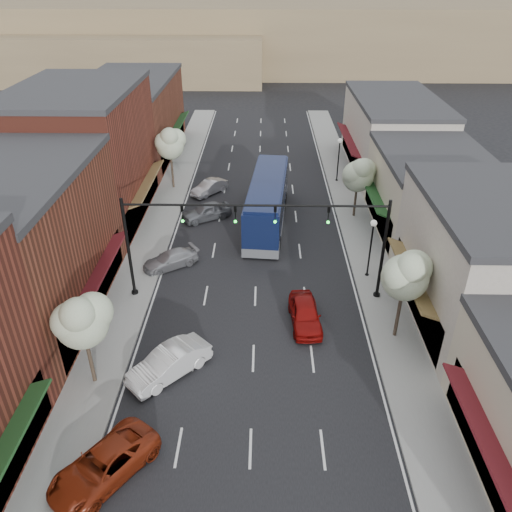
{
  "coord_description": "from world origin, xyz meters",
  "views": [
    {
      "loc": [
        0.52,
        -19.06,
        19.18
      ],
      "look_at": [
        0.02,
        9.5,
        2.2
      ],
      "focal_mm": 35.0,
      "sensor_mm": 36.0,
      "label": 1
    }
  ],
  "objects_px": {
    "tree_left_near": "(82,319)",
    "coach_bus": "(267,201)",
    "parked_car_b": "(169,363)",
    "signal_mast_right": "(347,235)",
    "parked_car_a": "(104,465)",
    "parked_car_e": "(209,187)",
    "tree_left_far": "(170,143)",
    "lamp_post_far": "(339,153)",
    "parked_car_c": "(170,260)",
    "red_hatchback": "(305,314)",
    "tree_right_near": "(407,274)",
    "signal_mast_left": "(164,234)",
    "tree_right_far": "(359,174)",
    "parked_car_d": "(206,211)",
    "lamp_post_near": "(372,239)"
  },
  "relations": [
    {
      "from": "tree_left_near",
      "to": "tree_left_far",
      "type": "distance_m",
      "value": 26.0
    },
    {
      "from": "parked_car_a",
      "to": "parked_car_e",
      "type": "height_order",
      "value": "parked_car_a"
    },
    {
      "from": "coach_bus",
      "to": "red_hatchback",
      "type": "relative_size",
      "value": 2.95
    },
    {
      "from": "parked_car_c",
      "to": "signal_mast_left",
      "type": "bearing_deg",
      "value": -24.3
    },
    {
      "from": "parked_car_a",
      "to": "parked_car_b",
      "type": "xyz_separation_m",
      "value": [
        1.75,
        6.17,
        0.09
      ]
    },
    {
      "from": "signal_mast_right",
      "to": "lamp_post_near",
      "type": "bearing_deg",
      "value": 48.95
    },
    {
      "from": "tree_left_near",
      "to": "parked_car_c",
      "type": "relative_size",
      "value": 1.4
    },
    {
      "from": "tree_right_far",
      "to": "parked_car_b",
      "type": "bearing_deg",
      "value": -123.61
    },
    {
      "from": "signal_mast_right",
      "to": "red_hatchback",
      "type": "height_order",
      "value": "signal_mast_right"
    },
    {
      "from": "lamp_post_far",
      "to": "parked_car_e",
      "type": "xyz_separation_m",
      "value": [
        -12.48,
        -3.19,
        -2.37
      ]
    },
    {
      "from": "signal_mast_right",
      "to": "tree_left_far",
      "type": "distance_m",
      "value": 22.68
    },
    {
      "from": "tree_left_near",
      "to": "coach_bus",
      "type": "xyz_separation_m",
      "value": [
        9.05,
        18.83,
        -2.22
      ]
    },
    {
      "from": "parked_car_a",
      "to": "parked_car_d",
      "type": "distance_m",
      "value": 24.91
    },
    {
      "from": "parked_car_c",
      "to": "red_hatchback",
      "type": "bearing_deg",
      "value": 21.76
    },
    {
      "from": "tree_left_near",
      "to": "red_hatchback",
      "type": "bearing_deg",
      "value": 24.72
    },
    {
      "from": "tree_right_far",
      "to": "red_hatchback",
      "type": "bearing_deg",
      "value": -109.65
    },
    {
      "from": "tree_left_near",
      "to": "coach_bus",
      "type": "bearing_deg",
      "value": 64.33
    },
    {
      "from": "signal_mast_left",
      "to": "tree_right_near",
      "type": "height_order",
      "value": "signal_mast_left"
    },
    {
      "from": "tree_left_far",
      "to": "parked_car_a",
      "type": "height_order",
      "value": "tree_left_far"
    },
    {
      "from": "tree_right_near",
      "to": "lamp_post_far",
      "type": "bearing_deg",
      "value": 91.3
    },
    {
      "from": "signal_mast_left",
      "to": "tree_right_far",
      "type": "distance_m",
      "value": 18.39
    },
    {
      "from": "tree_right_near",
      "to": "tree_right_far",
      "type": "height_order",
      "value": "tree_right_near"
    },
    {
      "from": "signal_mast_right",
      "to": "parked_car_c",
      "type": "height_order",
      "value": "signal_mast_right"
    },
    {
      "from": "lamp_post_far",
      "to": "parked_car_d",
      "type": "height_order",
      "value": "lamp_post_far"
    },
    {
      "from": "parked_car_d",
      "to": "parked_car_c",
      "type": "bearing_deg",
      "value": -42.86
    },
    {
      "from": "signal_mast_right",
      "to": "signal_mast_left",
      "type": "distance_m",
      "value": 11.24
    },
    {
      "from": "red_hatchback",
      "to": "parked_car_e",
      "type": "xyz_separation_m",
      "value": [
        -7.75,
        19.65,
        -0.1
      ]
    },
    {
      "from": "lamp_post_near",
      "to": "parked_car_a",
      "type": "bearing_deg",
      "value": -131.22
    },
    {
      "from": "parked_car_b",
      "to": "signal_mast_right",
      "type": "bearing_deg",
      "value": 80.47
    },
    {
      "from": "red_hatchback",
      "to": "parked_car_a",
      "type": "relative_size",
      "value": 0.88
    },
    {
      "from": "signal_mast_right",
      "to": "coach_bus",
      "type": "distance_m",
      "value": 12.09
    },
    {
      "from": "tree_left_near",
      "to": "coach_bus",
      "type": "height_order",
      "value": "tree_left_near"
    },
    {
      "from": "tree_right_far",
      "to": "red_hatchback",
      "type": "distance_m",
      "value": 16.03
    },
    {
      "from": "signal_mast_right",
      "to": "tree_left_far",
      "type": "height_order",
      "value": "signal_mast_right"
    },
    {
      "from": "tree_right_far",
      "to": "parked_car_d",
      "type": "bearing_deg",
      "value": -177.41
    },
    {
      "from": "signal_mast_right",
      "to": "coach_bus",
      "type": "bearing_deg",
      "value": 114.1
    },
    {
      "from": "parked_car_d",
      "to": "parked_car_b",
      "type": "bearing_deg",
      "value": -29.91
    },
    {
      "from": "parked_car_d",
      "to": "coach_bus",
      "type": "bearing_deg",
      "value": 53.78
    },
    {
      "from": "tree_left_far",
      "to": "parked_car_e",
      "type": "height_order",
      "value": "tree_left_far"
    },
    {
      "from": "signal_mast_right",
      "to": "tree_right_far",
      "type": "bearing_deg",
      "value": 77.15
    },
    {
      "from": "parked_car_b",
      "to": "lamp_post_far",
      "type": "bearing_deg",
      "value": 110.35
    },
    {
      "from": "lamp_post_far",
      "to": "parked_car_d",
      "type": "distance_m",
      "value": 15.11
    },
    {
      "from": "tree_right_near",
      "to": "parked_car_b",
      "type": "height_order",
      "value": "tree_right_near"
    },
    {
      "from": "lamp_post_far",
      "to": "parked_car_d",
      "type": "xyz_separation_m",
      "value": [
        -12.19,
        -8.63,
        -2.28
      ]
    },
    {
      "from": "signal_mast_right",
      "to": "coach_bus",
      "type": "relative_size",
      "value": 0.64
    },
    {
      "from": "tree_left_far",
      "to": "lamp_post_near",
      "type": "distance_m",
      "value": 22.33
    },
    {
      "from": "red_hatchback",
      "to": "parked_car_d",
      "type": "distance_m",
      "value": 16.05
    },
    {
      "from": "signal_mast_left",
      "to": "tree_right_near",
      "type": "relative_size",
      "value": 1.38
    },
    {
      "from": "lamp_post_near",
      "to": "lamp_post_far",
      "type": "distance_m",
      "value": 17.5
    },
    {
      "from": "parked_car_c",
      "to": "tree_right_near",
      "type": "bearing_deg",
      "value": 28.81
    }
  ]
}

